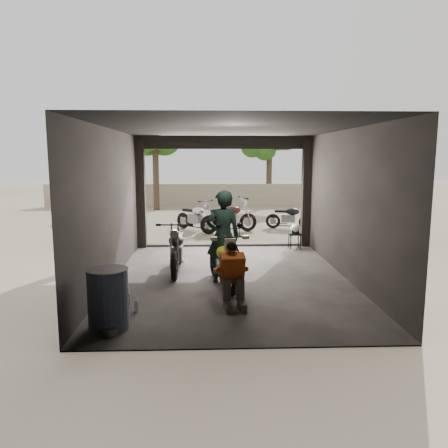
{
  "coord_description": "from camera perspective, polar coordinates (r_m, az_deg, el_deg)",
  "views": [
    {
      "loc": [
        -0.49,
        -9.15,
        2.62
      ],
      "look_at": [
        -0.11,
        0.6,
        1.11
      ],
      "focal_mm": 35.0,
      "sensor_mm": 36.0,
      "label": 1
    }
  ],
  "objects": [
    {
      "name": "helmet",
      "position": [
        12.59,
        9.26,
        -0.61
      ],
      "size": [
        0.31,
        0.32,
        0.26
      ],
      "primitive_type": "ellipsoid",
      "rotation": [
        0.0,
        0.0,
        -0.12
      ],
      "color": "white",
      "rests_on": "stool"
    },
    {
      "name": "outside_bike_a",
      "position": [
        15.61,
        -3.7,
        1.18
      ],
      "size": [
        1.68,
        1.63,
        1.12
      ],
      "primitive_type": null,
      "rotation": [
        0.0,
        0.0,
        0.82
      ],
      "color": "black",
      "rests_on": "ground"
    },
    {
      "name": "tree_right",
      "position": [
        23.4,
        5.98,
        11.03
      ],
      "size": [
        2.2,
        2.2,
        5.0
      ],
      "color": "#382B1E",
      "rests_on": "ground"
    },
    {
      "name": "oil_drum",
      "position": [
        6.94,
        -14.89,
        -9.57
      ],
      "size": [
        0.76,
        0.76,
        0.95
      ],
      "primitive_type": "cylinder",
      "rotation": [
        0.0,
        0.0,
        0.29
      ],
      "color": "#435272",
      "rests_on": "ground"
    },
    {
      "name": "sign_post",
      "position": [
        14.13,
        13.85,
        4.31
      ],
      "size": [
        0.78,
        0.08,
        2.35
      ],
      "rotation": [
        0.0,
        0.0,
        -0.23
      ],
      "color": "black",
      "rests_on": "ground"
    },
    {
      "name": "main_bike",
      "position": [
        8.89,
        -0.17,
        -4.57
      ],
      "size": [
        1.06,
        1.82,
        1.14
      ],
      "primitive_type": null,
      "rotation": [
        0.0,
        0.0,
        0.22
      ],
      "color": "beige",
      "rests_on": "ground"
    },
    {
      "name": "boundary_wall",
      "position": [
        23.24,
        -1.0,
        3.8
      ],
      "size": [
        18.0,
        0.3,
        1.2
      ],
      "primitive_type": "cube",
      "color": "gray",
      "rests_on": "ground"
    },
    {
      "name": "outside_bike_c",
      "position": [
        16.09,
        8.56,
        1.15
      ],
      "size": [
        1.62,
        0.99,
        1.02
      ],
      "primitive_type": null,
      "rotation": [
        0.0,
        0.0,
        1.31
      ],
      "color": "black",
      "rests_on": "ground"
    },
    {
      "name": "outside_bike_b",
      "position": [
        15.1,
        0.65,
        1.16
      ],
      "size": [
        1.97,
        1.3,
        1.24
      ],
      "primitive_type": null,
      "rotation": [
        0.0,
        0.0,
        1.9
      ],
      "color": "#3E100E",
      "rests_on": "ground"
    },
    {
      "name": "stool",
      "position": [
        12.6,
        9.22,
        -1.54
      ],
      "size": [
        0.33,
        0.33,
        0.46
      ],
      "rotation": [
        0.0,
        0.0,
        -0.14
      ],
      "color": "black",
      "rests_on": "ground"
    },
    {
      "name": "left_bike",
      "position": [
        10.0,
        -6.18,
        -2.91
      ],
      "size": [
        0.75,
        1.79,
        1.2
      ],
      "primitive_type": null,
      "rotation": [
        0.0,
        0.0,
        -0.01
      ],
      "color": "black",
      "rests_on": "ground"
    },
    {
      "name": "rider",
      "position": [
        9.06,
        -0.13,
        -1.68
      ],
      "size": [
        0.76,
        0.55,
        1.95
      ],
      "primitive_type": "imported",
      "rotation": [
        0.0,
        0.0,
        3.26
      ],
      "color": "black",
      "rests_on": "ground"
    },
    {
      "name": "tree_left",
      "position": [
        21.84,
        -9.02,
        12.26
      ],
      "size": [
        2.2,
        2.2,
        5.6
      ],
      "color": "#382B1E",
      "rests_on": "ground"
    },
    {
      "name": "garage",
      "position": [
        9.8,
        0.67,
        0.9
      ],
      "size": [
        7.0,
        7.13,
        3.2
      ],
      "color": "#2D2B28",
      "rests_on": "ground"
    },
    {
      "name": "mechanic",
      "position": [
        7.65,
        1.22,
        -6.92
      ],
      "size": [
        0.64,
        0.82,
        1.11
      ],
      "primitive_type": null,
      "rotation": [
        0.0,
        0.0,
        0.11
      ],
      "color": "#D05A1B",
      "rests_on": "ground"
    },
    {
      "name": "ground",
      "position": [
        9.53,
        0.82,
        -7.19
      ],
      "size": [
        80.0,
        80.0,
        0.0
      ],
      "primitive_type": "plane",
      "color": "#7A6D56",
      "rests_on": "ground"
    }
  ]
}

